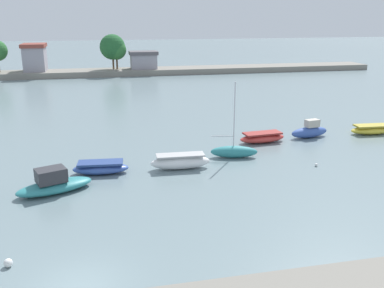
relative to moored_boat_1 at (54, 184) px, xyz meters
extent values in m
plane|color=slate|center=(1.95, -11.24, -0.60)|extent=(400.00, 400.00, 0.00)
ellipsoid|color=teal|center=(0.04, 0.01, -0.21)|extent=(5.44, 3.60, 0.79)
cube|color=#333338|center=(-0.14, -0.05, 0.65)|extent=(2.24, 1.93, 0.93)
cube|color=black|center=(0.74, 0.28, 0.75)|extent=(0.51, 1.17, 0.65)
ellipsoid|color=#3856A8|center=(3.10, 2.98, -0.22)|extent=(4.30, 2.01, 0.76)
cube|color=navy|center=(3.10, 2.98, 0.25)|extent=(3.45, 1.67, 0.17)
ellipsoid|color=white|center=(9.17, 2.70, -0.07)|extent=(4.71, 1.60, 1.06)
cube|color=#AFAFAF|center=(9.17, 2.70, 0.52)|extent=(3.77, 1.34, 0.12)
ellipsoid|color=teal|center=(14.08, 4.43, -0.11)|extent=(4.08, 1.96, 0.99)
cylinder|color=silver|center=(14.02, 4.45, 3.09)|extent=(0.10, 0.10, 5.40)
cylinder|color=#B7B7BC|center=(13.15, 4.64, 1.26)|extent=(1.88, 0.49, 0.08)
ellipsoid|color=#C63833|center=(18.04, 8.11, -0.19)|extent=(4.58, 2.05, 0.81)
cube|color=maroon|center=(18.04, 8.11, 0.28)|extent=(3.67, 1.70, 0.15)
ellipsoid|color=#3856A8|center=(23.16, 8.73, -0.08)|extent=(4.18, 1.89, 1.04)
cube|color=#BCB2A3|center=(23.39, 8.77, 0.80)|extent=(1.44, 0.98, 0.73)
cube|color=black|center=(24.05, 8.88, 0.88)|extent=(0.20, 0.69, 0.51)
ellipsoid|color=yellow|center=(29.91, 8.54, -0.21)|extent=(4.51, 1.89, 0.77)
cube|color=#A8952A|center=(29.91, 8.54, 0.25)|extent=(3.61, 1.58, 0.16)
sphere|color=white|center=(-1.36, -8.82, -0.39)|extent=(0.42, 0.42, 0.42)
sphere|color=white|center=(19.77, 0.92, -0.47)|extent=(0.25, 0.25, 0.25)
cube|color=gray|center=(1.95, 59.08, -0.04)|extent=(118.44, 6.64, 1.12)
cube|color=#99939E|center=(-8.44, 60.01, 2.76)|extent=(3.95, 5.54, 4.48)
cube|color=brown|center=(-8.44, 60.01, 5.35)|extent=(4.34, 6.09, 0.70)
cube|color=#99939E|center=(12.44, 59.03, 1.90)|extent=(5.11, 3.64, 2.76)
cube|color=#565156|center=(12.44, 59.03, 3.64)|extent=(5.62, 4.01, 0.70)
cylinder|color=brown|center=(6.41, 59.46, 1.70)|extent=(0.36, 0.36, 2.36)
sphere|color=#235B2D|center=(6.41, 59.46, 4.87)|extent=(4.98, 4.98, 4.98)
cylinder|color=brown|center=(7.13, 59.14, 1.66)|extent=(0.36, 0.36, 2.27)
sphere|color=#2D6B33|center=(7.13, 59.14, 4.36)|extent=(3.92, 3.92, 3.92)
camera|label=1|loc=(3.38, -27.89, 10.84)|focal=39.75mm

